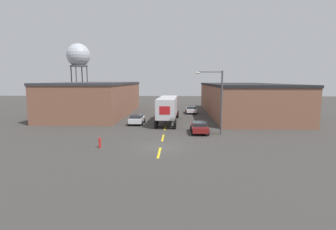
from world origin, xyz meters
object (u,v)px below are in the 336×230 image
at_px(parked_car_right_far, 191,110).
at_px(street_lamp, 218,97).
at_px(fire_hydrant, 100,143).
at_px(semi_truck, 168,107).
at_px(parked_car_left_far, 137,119).
at_px(parked_car_right_near, 199,127).
at_px(water_tower, 78,56).

xyz_separation_m(parked_car_right_far, street_lamp, (2.02, -19.53, 3.68)).
distance_m(parked_car_right_far, fire_hydrant, 27.93).
bearing_deg(semi_truck, street_lamp, -54.26).
xyz_separation_m(parked_car_right_far, parked_car_left_far, (-8.53, -12.58, 0.00)).
distance_m(semi_truck, street_lamp, 11.13).
xyz_separation_m(parked_car_right_near, water_tower, (-27.58, 35.20, 11.61)).
distance_m(parked_car_right_far, water_tower, 34.12).
distance_m(parked_car_right_near, parked_car_left_far, 10.57).
height_order(parked_car_right_near, parked_car_right_far, same).
distance_m(parked_car_right_far, parked_car_left_far, 15.20).
relative_size(semi_truck, parked_car_right_near, 3.19).
xyz_separation_m(parked_car_right_near, parked_car_right_far, (0.00, 18.81, 0.00)).
bearing_deg(fire_hydrant, parked_car_right_far, 69.05).
distance_m(parked_car_left_far, fire_hydrant, 13.58).
distance_m(parked_car_right_far, street_lamp, 19.97).
relative_size(water_tower, fire_hydrant, 15.32).
xyz_separation_m(semi_truck, parked_car_right_near, (4.03, -8.40, -1.60)).
xyz_separation_m(semi_truck, fire_hydrant, (-5.96, -15.67, -1.84)).
height_order(parked_car_right_far, fire_hydrant, parked_car_right_far).
relative_size(parked_car_left_far, water_tower, 0.27).
relative_size(parked_car_right_near, parked_car_right_far, 1.00).
distance_m(parked_car_right_near, fire_hydrant, 12.35).
xyz_separation_m(parked_car_right_far, water_tower, (-27.58, 16.38, 11.61)).
xyz_separation_m(parked_car_left_far, water_tower, (-19.05, 28.96, 11.61)).
bearing_deg(water_tower, street_lamp, -50.50).
relative_size(parked_car_left_far, street_lamp, 0.56).
distance_m(street_lamp, fire_hydrant, 14.23).
height_order(parked_car_right_far, parked_car_left_far, same).
distance_m(semi_truck, parked_car_left_far, 5.25).
bearing_deg(water_tower, parked_car_right_near, -51.92).
height_order(parked_car_left_far, fire_hydrant, parked_car_left_far).
height_order(semi_truck, parked_car_left_far, semi_truck).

